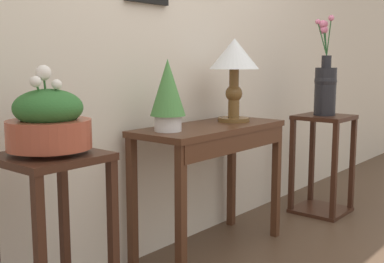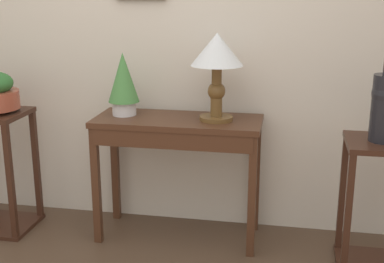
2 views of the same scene
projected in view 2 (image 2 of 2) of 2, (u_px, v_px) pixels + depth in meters
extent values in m
cube|color=beige|center=(167.00, 11.00, 3.27)|extent=(9.00, 0.10, 2.80)
cube|color=#472819|center=(178.00, 121.00, 3.14)|extent=(1.01, 0.42, 0.03)
cube|color=#472819|center=(171.00, 141.00, 2.97)|extent=(0.95, 0.03, 0.10)
cube|color=#472819|center=(96.00, 186.00, 3.16)|extent=(0.05, 0.04, 0.74)
cube|color=#472819|center=(252.00, 198.00, 2.99)|extent=(0.04, 0.04, 0.74)
cube|color=#472819|center=(115.00, 167.00, 3.49)|extent=(0.05, 0.04, 0.74)
cube|color=#472819|center=(256.00, 176.00, 3.32)|extent=(0.04, 0.04, 0.74)
cylinder|color=brown|center=(216.00, 118.00, 3.09)|extent=(0.20, 0.20, 0.02)
cylinder|color=brown|center=(216.00, 104.00, 3.06)|extent=(0.07, 0.07, 0.15)
sphere|color=brown|center=(216.00, 91.00, 3.04)|extent=(0.11, 0.11, 0.11)
cylinder|color=brown|center=(217.00, 78.00, 3.02)|extent=(0.06, 0.06, 0.15)
cone|color=silver|center=(217.00, 49.00, 2.98)|extent=(0.31, 0.31, 0.19)
cylinder|color=silver|center=(124.00, 108.00, 3.21)|extent=(0.15, 0.15, 0.08)
cone|color=#478442|center=(123.00, 77.00, 3.15)|extent=(0.19, 0.19, 0.30)
cube|color=#381E14|center=(6.00, 225.00, 3.45)|extent=(0.38, 0.38, 0.03)
cube|color=#381E14|center=(10.00, 182.00, 3.16)|extent=(0.03, 0.03, 0.73)
cube|color=#381E14|center=(36.00, 164.00, 3.48)|extent=(0.03, 0.04, 0.73)
cube|color=#381E14|center=(383.00, 144.00, 2.76)|extent=(0.38, 0.38, 0.03)
cube|color=#381E14|center=(348.00, 217.00, 2.73)|extent=(0.04, 0.03, 0.69)
cube|color=#381E14|center=(342.00, 193.00, 3.05)|extent=(0.04, 0.04, 0.69)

